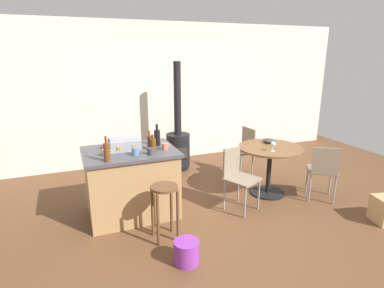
# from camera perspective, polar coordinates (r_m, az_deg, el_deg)

# --- Properties ---
(ground_plane) EXTENTS (8.80, 8.80, 0.00)m
(ground_plane) POSITION_cam_1_polar(r_m,az_deg,el_deg) (4.38, 5.57, -12.78)
(ground_plane) COLOR brown
(back_wall) EXTENTS (8.00, 0.10, 2.70)m
(back_wall) POSITION_cam_1_polar(r_m,az_deg,el_deg) (6.31, -5.17, 9.13)
(back_wall) COLOR beige
(back_wall) RESTS_ON ground_plane
(kitchen_island) EXTENTS (1.19, 0.87, 0.90)m
(kitchen_island) POSITION_cam_1_polar(r_m,az_deg,el_deg) (4.29, -10.93, -6.88)
(kitchen_island) COLOR #A37A4C
(kitchen_island) RESTS_ON ground_plane
(wooden_stool) EXTENTS (0.31, 0.31, 0.67)m
(wooden_stool) POSITION_cam_1_polar(r_m,az_deg,el_deg) (3.67, -5.00, -10.37)
(wooden_stool) COLOR brown
(wooden_stool) RESTS_ON ground_plane
(dining_table) EXTENTS (0.97, 0.97, 0.76)m
(dining_table) POSITION_cam_1_polar(r_m,az_deg,el_deg) (4.92, 13.95, -2.52)
(dining_table) COLOR black
(dining_table) RESTS_ON ground_plane
(folding_chair_near) EXTENTS (0.53, 0.53, 0.86)m
(folding_chair_near) POSITION_cam_1_polar(r_m,az_deg,el_deg) (4.39, 8.39, -5.52)
(folding_chair_near) COLOR #7F705B
(folding_chair_near) RESTS_ON ground_plane
(folding_chair_far) EXTENTS (0.56, 0.56, 0.85)m
(folding_chair_far) POSITION_cam_1_polar(r_m,az_deg,el_deg) (4.96, 22.73, -4.16)
(folding_chair_far) COLOR #7F705B
(folding_chair_far) RESTS_ON ground_plane
(folding_chair_left) EXTENTS (0.43, 0.43, 0.86)m
(folding_chair_left) POSITION_cam_1_polar(r_m,az_deg,el_deg) (5.57, 9.16, -0.76)
(folding_chair_left) COLOR #7F705B
(folding_chair_left) RESTS_ON ground_plane
(wood_stove) EXTENTS (0.44, 0.45, 1.99)m
(wood_stove) POSITION_cam_1_polar(r_m,az_deg,el_deg) (5.86, -2.56, 0.03)
(wood_stove) COLOR black
(wood_stove) RESTS_ON ground_plane
(toolbox) EXTENTS (0.39, 0.29, 0.16)m
(toolbox) POSITION_cam_1_polar(r_m,az_deg,el_deg) (4.19, -12.18, 0.05)
(toolbox) COLOR gray
(toolbox) RESTS_ON kitchen_island
(bottle_0) EXTENTS (0.08, 0.08, 0.30)m
(bottle_0) POSITION_cam_1_polar(r_m,az_deg,el_deg) (4.29, -6.35, 1.24)
(bottle_0) COLOR black
(bottle_0) RESTS_ON kitchen_island
(bottle_1) EXTENTS (0.07, 0.07, 0.30)m
(bottle_1) POSITION_cam_1_polar(r_m,az_deg,el_deg) (3.75, -15.25, -1.38)
(bottle_1) COLOR #603314
(bottle_1) RESTS_ON kitchen_island
(bottle_2) EXTENTS (0.08, 0.08, 0.21)m
(bottle_2) POSITION_cam_1_polar(r_m,az_deg,el_deg) (4.09, -7.13, -0.01)
(bottle_2) COLOR #603314
(bottle_2) RESTS_ON kitchen_island
(bottle_3) EXTENTS (0.06, 0.06, 0.24)m
(bottle_3) POSITION_cam_1_polar(r_m,az_deg,el_deg) (4.17, -7.73, 0.45)
(bottle_3) COLOR #603314
(bottle_3) RESTS_ON kitchen_island
(cup_0) EXTENTS (0.12, 0.09, 0.08)m
(cup_0) POSITION_cam_1_polar(r_m,az_deg,el_deg) (3.93, -7.48, -1.30)
(cup_0) COLOR #383838
(cup_0) RESTS_ON kitchen_island
(cup_1) EXTENTS (0.12, 0.08, 0.10)m
(cup_1) POSITION_cam_1_polar(r_m,az_deg,el_deg) (3.92, -10.26, -1.33)
(cup_1) COLOR #4C7099
(cup_1) RESTS_ON kitchen_island
(cup_2) EXTENTS (0.11, 0.08, 0.08)m
(cup_2) POSITION_cam_1_polar(r_m,az_deg,el_deg) (4.11, -4.90, -0.43)
(cup_2) COLOR #DB6651
(cup_2) RESTS_ON kitchen_island
(cup_3) EXTENTS (0.13, 0.09, 0.08)m
(cup_3) POSITION_cam_1_polar(r_m,az_deg,el_deg) (3.98, -15.40, -1.51)
(cup_3) COLOR tan
(cup_3) RESTS_ON kitchen_island
(wine_glass) EXTENTS (0.07, 0.07, 0.14)m
(wine_glass) POSITION_cam_1_polar(r_m,az_deg,el_deg) (4.62, 14.54, -0.04)
(wine_glass) COLOR silver
(wine_glass) RESTS_ON dining_table
(serving_bowl) EXTENTS (0.18, 0.18, 0.07)m
(serving_bowl) POSITION_cam_1_polar(r_m,az_deg,el_deg) (5.08, 13.76, 0.61)
(serving_bowl) COLOR #383838
(serving_bowl) RESTS_ON dining_table
(plastic_bucket) EXTENTS (0.27, 0.27, 0.25)m
(plastic_bucket) POSITION_cam_1_polar(r_m,az_deg,el_deg) (3.44, -1.02, -19.05)
(plastic_bucket) COLOR purple
(plastic_bucket) RESTS_ON ground_plane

